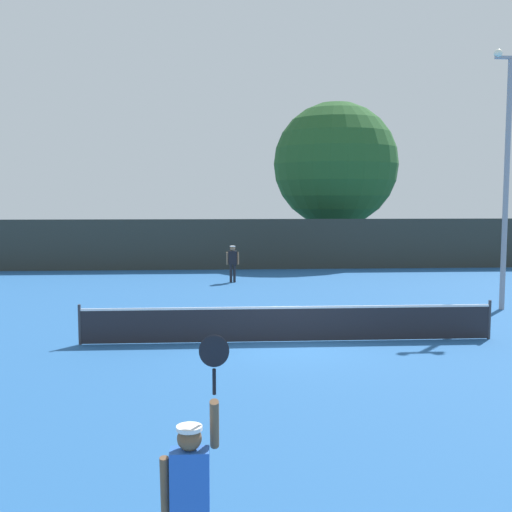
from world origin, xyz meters
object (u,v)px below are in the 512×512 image
object	(u,v)px
player_receiving	(233,260)
parked_car_mid	(202,247)
parked_car_far	(408,244)
parked_car_near	(128,244)
player_serving	(191,483)
tennis_ball	(222,339)
light_pole	(507,165)
large_tree	(335,165)

from	to	relation	value
player_receiving	parked_car_mid	xyz separation A→B (m)	(-1.62, 10.07, -0.24)
parked_car_mid	parked_car_far	distance (m)	13.54
parked_car_near	parked_car_mid	distance (m)	5.79
player_receiving	parked_car_mid	distance (m)	10.21
player_serving	parked_car_near	world-z (taller)	player_serving
tennis_ball	light_pole	size ratio (longest dim) A/B	0.01
parked_car_near	parked_car_mid	bearing A→B (deg)	-39.78
player_serving	parked_car_near	distance (m)	35.77
player_receiving	player_serving	bearing A→B (deg)	87.60
large_tree	parked_car_near	bearing A→B (deg)	166.17
parked_car_mid	parked_car_far	world-z (taller)	same
large_tree	parked_car_far	distance (m)	7.56
player_serving	large_tree	distance (m)	33.30
large_tree	parked_car_near	distance (m)	14.37
player_serving	light_pole	size ratio (longest dim) A/B	0.29
player_receiving	parked_car_far	size ratio (longest dim) A/B	0.38
player_serving	parked_car_far	world-z (taller)	player_serving
player_serving	large_tree	world-z (taller)	large_tree
player_receiving	parked_car_near	distance (m)	14.68
parked_car_mid	player_serving	bearing A→B (deg)	-90.39
parked_car_far	parked_car_mid	bearing A→B (deg)	-164.56
parked_car_mid	player_receiving	bearing A→B (deg)	-82.46
player_serving	parked_car_far	distance (m)	36.47
parked_car_near	parked_car_mid	size ratio (longest dim) A/B	1.04
player_serving	large_tree	xyz separation A→B (m)	(7.46, 32.11, 4.68)
player_serving	large_tree	bearing A→B (deg)	76.91
parked_car_mid	parked_car_far	size ratio (longest dim) A/B	0.97
light_pole	parked_car_far	bearing A→B (deg)	82.18
player_serving	parked_car_far	xyz separation A→B (m)	(12.71, 34.18, -0.36)
tennis_ball	light_pole	xyz separation A→B (m)	(9.70, 4.05, 4.92)
player_receiving	light_pole	size ratio (longest dim) A/B	0.19
parked_car_far	tennis_ball	bearing A→B (deg)	-110.60
parked_car_near	light_pole	bearing A→B (deg)	-60.35
light_pole	parked_car_near	size ratio (longest dim) A/B	1.98
player_receiving	tennis_ball	size ratio (longest dim) A/B	24.45
player_serving	tennis_ball	world-z (taller)	player_serving
parked_car_near	tennis_ball	bearing A→B (deg)	-84.09
light_pole	player_receiving	bearing A→B (deg)	141.20
player_receiving	parked_car_near	world-z (taller)	parked_car_near
tennis_ball	parked_car_near	bearing A→B (deg)	103.65
player_serving	tennis_ball	bearing A→B (deg)	88.11
player_receiving	tennis_ball	bearing A→B (deg)	87.11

